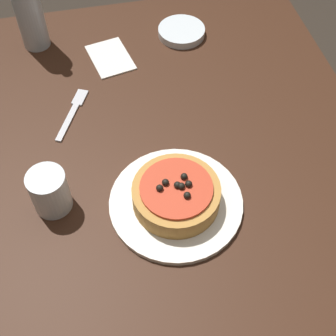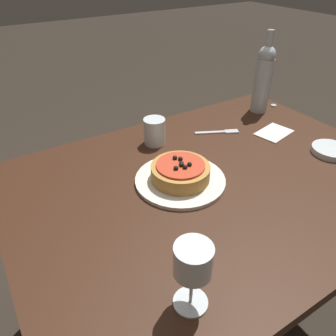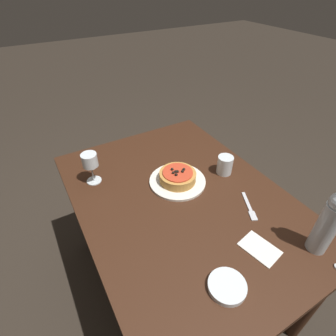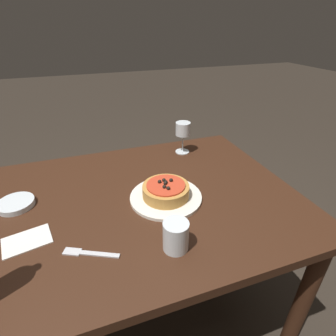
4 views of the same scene
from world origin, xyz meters
name	(u,v)px [view 2 (image 2 of 4)]	position (x,y,z in m)	size (l,w,h in m)	color
ground_plane	(201,315)	(0.00, 0.00, 0.00)	(14.00, 14.00, 0.00)	#2D261E
dining_table	(212,202)	(0.00, 0.00, 0.63)	(1.20, 0.88, 0.73)	#381E11
dinner_plate	(180,180)	(0.10, -0.04, 0.73)	(0.27, 0.27, 0.01)	white
pizza	(180,172)	(0.10, -0.04, 0.76)	(0.17, 0.17, 0.06)	#BC843D
wine_glass	(193,264)	(0.31, 0.31, 0.84)	(0.07, 0.07, 0.16)	silver
wine_bottle	(263,78)	(-0.47, -0.29, 0.87)	(0.07, 0.07, 0.32)	#B2BCC1
water_cup	(155,131)	(0.05, -0.28, 0.77)	(0.08, 0.08, 0.09)	silver
side_bowl	(331,150)	(-0.42, 0.10, 0.74)	(0.13, 0.13, 0.02)	silver
fork	(220,132)	(-0.20, -0.22, 0.73)	(0.16, 0.09, 0.00)	silver
paper_napkin	(274,133)	(-0.37, -0.11, 0.73)	(0.15, 0.12, 0.00)	silver
bottle_cap	(274,105)	(-0.56, -0.28, 0.73)	(0.02, 0.02, 0.01)	#B7B7BC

